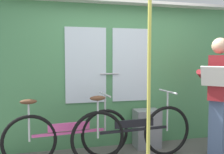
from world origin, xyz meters
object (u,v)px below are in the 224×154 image
object	(u,v)px
bicycle_leaning_behind	(68,135)
trash_bin_by_wall	(147,128)
handrail_pole	(149,86)
bicycle_near_door	(134,133)
passenger_reading_newspaper	(218,94)

from	to	relation	value
bicycle_leaning_behind	trash_bin_by_wall	distance (m)	1.23
trash_bin_by_wall	handrail_pole	bearing A→B (deg)	-111.21
bicycle_near_door	passenger_reading_newspaper	xyz separation A→B (m)	(1.16, -0.12, 0.48)
bicycle_leaning_behind	passenger_reading_newspaper	distance (m)	2.07
bicycle_leaning_behind	trash_bin_by_wall	xyz separation A→B (m)	(1.19, 0.30, -0.07)
bicycle_leaning_behind	handrail_pole	world-z (taller)	handrail_pole
passenger_reading_newspaper	handrail_pole	size ratio (longest dim) A/B	0.76
trash_bin_by_wall	handrail_pole	size ratio (longest dim) A/B	0.27
bicycle_near_door	passenger_reading_newspaper	world-z (taller)	passenger_reading_newspaper
trash_bin_by_wall	bicycle_near_door	bearing A→B (deg)	-130.10
bicycle_near_door	bicycle_leaning_behind	bearing A→B (deg)	167.00
bicycle_leaning_behind	passenger_reading_newspaper	xyz separation A→B (m)	(1.99, -0.25, 0.49)
passenger_reading_newspaper	bicycle_near_door	bearing A→B (deg)	-49.99
bicycle_near_door	passenger_reading_newspaper	distance (m)	1.26
bicycle_near_door	bicycle_leaning_behind	world-z (taller)	bicycle_near_door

